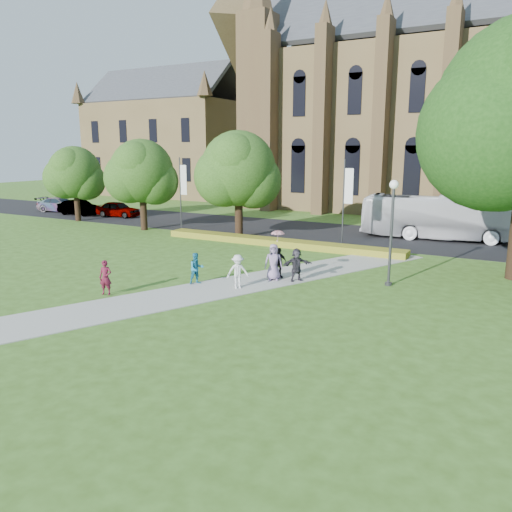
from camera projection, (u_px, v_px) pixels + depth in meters
The scene contains 23 objects.
ground at pixel (190, 297), 22.99m from camera, with size 160.00×160.00×0.00m, color #3A591A.
road at pixel (338, 234), 40.09m from camera, with size 160.00×10.00×0.02m, color black.
footpath at pixel (202, 292), 23.84m from camera, with size 3.20×30.00×0.04m, color #B2B2A8.
flower_hedge at pixel (278, 242), 35.18m from camera, with size 18.00×1.40×0.45m, color #B79524.
cathedral at pixel (506, 84), 49.50m from camera, with size 52.60×18.25×28.00m.
building_west at pixel (171, 131), 73.04m from camera, with size 22.00×14.00×18.30m.
streetlamp at pixel (392, 220), 24.30m from camera, with size 0.44×0.44×5.24m.
street_tree_0 at pixel (142, 171), 41.02m from camera, with size 5.20×5.20×7.50m.
street_tree_1 at pixel (238, 169), 37.12m from camera, with size 5.60×5.60×8.05m.
street_tree_2 at pixel (75, 173), 46.21m from camera, with size 4.80×4.80×6.95m.
banner_pole_0 at pixel (345, 198), 34.27m from camera, with size 0.70×0.10×6.00m.
banner_pole_1 at pixel (182, 190), 40.89m from camera, with size 0.70×0.10×6.00m.
tour_coach at pixel (445, 217), 37.10m from camera, with size 2.83×12.08×3.36m, color white.
car_0 at pixel (118, 209), 49.70m from camera, with size 1.82×4.53×1.54m, color gray.
car_1 at pixel (79, 207), 51.06m from camera, with size 1.63×4.68×1.54m, color gray.
car_2 at pixel (61, 205), 53.67m from camera, with size 2.13×5.24×1.52m, color gray.
pedestrian_0 at pixel (105, 277), 23.15m from camera, with size 0.59×0.39×1.63m, color #581426.
pedestrian_1 at pixel (197, 268), 24.99m from camera, with size 0.77×0.60×1.58m, color #1C6F8E.
pedestrian_2 at pixel (238, 271), 24.19m from camera, with size 1.07×0.62×1.66m, color silver.
pedestrian_3 at pixel (278, 263), 26.14m from camera, with size 0.95×0.39×1.62m, color black.
pedestrian_4 at pixel (274, 262), 25.70m from camera, with size 0.92×0.60×1.89m, color gray.
pedestrian_5 at pixel (297, 265), 25.51m from camera, with size 1.58×0.50×1.70m, color #2D2A32.
parasol at pixel (278, 238), 25.43m from camera, with size 0.69×0.69×0.61m, color #EFA8B0.
Camera 1 is at (13.36, -17.83, 6.72)m, focal length 35.00 mm.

